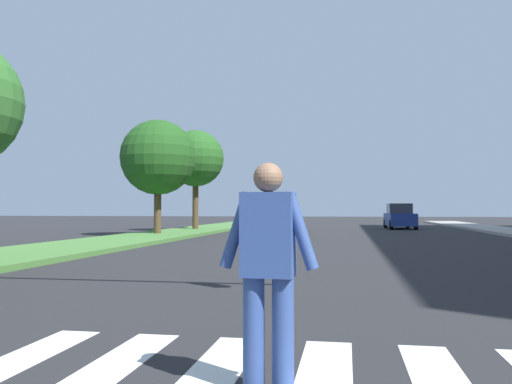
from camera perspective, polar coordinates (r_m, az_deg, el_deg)
The scene contains 8 objects.
ground_plane at distance 25.47m, azimuth 9.43°, elevation -4.87°, with size 140.00×140.00×0.00m, color #262628.
crosswalk at distance 4.51m, azimuth 7.42°, elevation -19.18°, with size 5.85×2.20×0.01m.
median_strip at distance 25.12m, azimuth -11.14°, elevation -4.73°, with size 3.66×64.00×0.15m, color #477A38.
tree_far at distance 26.67m, azimuth -10.59°, elevation 3.69°, with size 3.74×3.74×5.65m.
tree_distant at distance 32.28m, azimuth -6.57°, elevation 3.60°, with size 3.44×3.44×6.01m.
pedestrian_performer at distance 3.89m, azimuth 1.33°, elevation -7.96°, with size 0.75×0.27×1.69m.
sedan_midblock at distance 28.98m, azimuth 2.94°, elevation -3.00°, with size 2.23×4.33×1.66m.
sedan_distant at distance 37.35m, azimuth 15.32°, elevation -2.64°, with size 1.94×4.35×1.73m.
Camera 1 is at (0.19, 4.57, 1.35)m, focal length 36.88 mm.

